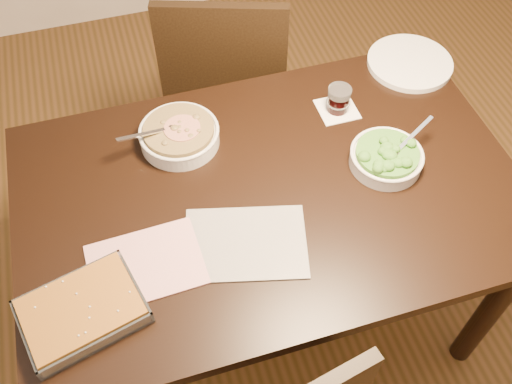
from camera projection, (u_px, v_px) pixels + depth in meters
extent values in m
plane|color=#412D12|center=(267.00, 308.00, 2.18)|extent=(4.00, 4.00, 0.00)
cube|color=black|center=(271.00, 193.00, 1.60)|extent=(1.40, 0.90, 0.04)
cube|color=black|center=(270.00, 207.00, 1.66)|extent=(1.26, 0.76, 0.08)
cylinder|color=black|center=(491.00, 308.00, 1.79)|extent=(0.07, 0.07, 0.71)
cylinder|color=black|center=(69.00, 218.00, 2.00)|extent=(0.07, 0.07, 0.71)
cylinder|color=black|center=(391.00, 142.00, 2.22)|extent=(0.07, 0.07, 0.71)
cube|color=#A42E48|center=(146.00, 264.00, 1.43)|extent=(0.29, 0.22, 0.01)
cube|color=#28272F|center=(246.00, 243.00, 1.47)|extent=(0.36, 0.29, 0.01)
cube|color=white|center=(337.00, 109.00, 1.77)|extent=(0.12, 0.12, 0.00)
cylinder|color=silver|center=(180.00, 137.00, 1.67)|extent=(0.23, 0.23, 0.04)
torus|color=silver|center=(179.00, 131.00, 1.65)|extent=(0.24, 0.24, 0.01)
cylinder|color=#372C0F|center=(179.00, 130.00, 1.65)|extent=(0.21, 0.21, 0.02)
cube|color=silver|center=(156.00, 136.00, 1.61)|extent=(0.14, 0.05, 0.05)
cylinder|color=maroon|center=(182.00, 128.00, 1.64)|extent=(0.11, 0.11, 0.00)
cylinder|color=silver|center=(386.00, 159.00, 1.62)|extent=(0.21, 0.21, 0.04)
torus|color=silver|center=(387.00, 154.00, 1.60)|extent=(0.21, 0.21, 0.01)
cylinder|color=#1A5012|center=(387.00, 153.00, 1.60)|extent=(0.18, 0.18, 0.02)
cube|color=silver|center=(404.00, 138.00, 1.62)|extent=(0.13, 0.07, 0.04)
cube|color=silver|center=(85.00, 315.00, 1.35)|extent=(0.32, 0.26, 0.01)
cube|color=#53260B|center=(82.00, 311.00, 1.33)|extent=(0.30, 0.24, 0.04)
cube|color=silver|center=(68.00, 279.00, 1.38)|extent=(0.27, 0.07, 0.04)
cube|color=silver|center=(98.00, 346.00, 1.28)|extent=(0.27, 0.07, 0.04)
cube|color=silver|center=(135.00, 285.00, 1.37)|extent=(0.06, 0.20, 0.04)
cube|color=silver|center=(26.00, 339.00, 1.29)|extent=(0.06, 0.20, 0.04)
cylinder|color=black|center=(338.00, 102.00, 1.74)|extent=(0.06, 0.06, 0.06)
cylinder|color=silver|center=(340.00, 92.00, 1.71)|extent=(0.07, 0.07, 0.02)
cylinder|color=silver|center=(410.00, 63.00, 1.89)|extent=(0.28, 0.28, 0.02)
cube|color=black|center=(229.00, 80.00, 2.29)|extent=(0.56, 0.56, 0.04)
cylinder|color=black|center=(275.00, 92.00, 2.59)|extent=(0.04, 0.04, 0.43)
cylinder|color=black|center=(274.00, 156.00, 2.36)|extent=(0.04, 0.04, 0.43)
cylinder|color=black|center=(191.00, 91.00, 2.60)|extent=(0.04, 0.04, 0.43)
cylinder|color=black|center=(182.00, 154.00, 2.37)|extent=(0.04, 0.04, 0.43)
cube|color=black|center=(223.00, 64.00, 1.97)|extent=(0.43, 0.18, 0.47)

